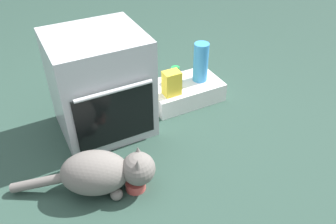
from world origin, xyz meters
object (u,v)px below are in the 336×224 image
oven (100,84)px  food_bowl (135,184)px  cat (103,172)px  soda_can (175,74)px  pantry_cabinet (184,91)px  snack_bag (172,83)px  water_bottle (201,62)px

oven → food_bowl: bearing=-93.3°
cat → soda_can: bearing=63.4°
soda_can → oven: bearing=-171.6°
soda_can → food_bowl: bearing=-131.9°
pantry_cabinet → cat: size_ratio=0.73×
oven → pantry_cabinet: oven is taller
food_bowl → snack_bag: 0.80m
water_bottle → cat: bearing=-149.3°
cat → water_bottle: (0.97, 0.57, 0.15)m
food_bowl → water_bottle: bearing=38.3°
pantry_cabinet → snack_bag: bearing=-152.6°
water_bottle → soda_can: 0.21m
cat → soda_can: size_ratio=6.30×
water_bottle → soda_can: (-0.18, 0.07, -0.09)m
food_bowl → snack_bag: snack_bag is taller
pantry_cabinet → snack_bag: (-0.15, -0.08, 0.16)m
water_bottle → food_bowl: bearing=-141.7°
oven → pantry_cabinet: size_ratio=1.24×
water_bottle → snack_bag: (-0.28, -0.07, -0.06)m
water_bottle → snack_bag: size_ratio=1.67×
water_bottle → snack_bag: bearing=-165.3°
food_bowl → water_bottle: 1.07m
pantry_cabinet → water_bottle: water_bottle is taller
snack_bag → pantry_cabinet: bearing=27.4°
food_bowl → soda_can: size_ratio=0.96×
pantry_cabinet → soda_can: (-0.05, 0.06, 0.13)m
oven → snack_bag: size_ratio=3.78×
pantry_cabinet → water_bottle: bearing=-2.5°
soda_can → cat: bearing=-141.0°
oven → pantry_cabinet: bearing=2.6°
water_bottle → soda_can: size_ratio=2.50×
cat → snack_bag: bearing=60.5°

